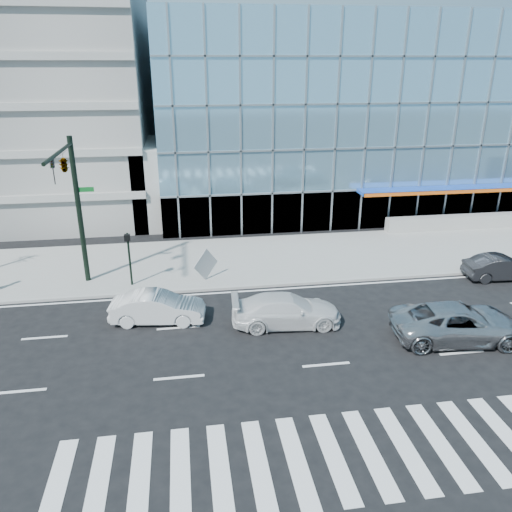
# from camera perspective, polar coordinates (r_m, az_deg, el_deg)

# --- Properties ---
(ground) EXTENTS (160.00, 160.00, 0.00)m
(ground) POSITION_cam_1_polar(r_m,az_deg,el_deg) (24.51, 5.41, -7.14)
(ground) COLOR black
(ground) RESTS_ON ground
(sidewalk) EXTENTS (120.00, 8.00, 0.15)m
(sidewalk) POSITION_cam_1_polar(r_m,az_deg,el_deg) (31.58, 1.99, -0.20)
(sidewalk) COLOR gray
(sidewalk) RESTS_ON ground
(theatre_building) EXTENTS (42.00, 26.00, 15.00)m
(theatre_building) POSITION_cam_1_polar(r_m,az_deg,el_deg) (50.93, 14.48, 15.98)
(theatre_building) COLOR #7FB6D4
(theatre_building) RESTS_ON ground
(parking_garage) EXTENTS (24.00, 24.00, 20.00)m
(parking_garage) POSITION_cam_1_polar(r_m,az_deg,el_deg) (49.10, -27.11, 17.18)
(parking_garage) COLOR gray
(parking_garage) RESTS_ON ground
(ramp_block) EXTENTS (6.00, 8.00, 6.00)m
(ramp_block) POSITION_cam_1_polar(r_m,az_deg,el_deg) (39.82, -9.26, 8.48)
(ramp_block) COLOR gray
(ramp_block) RESTS_ON ground
(traffic_signal) EXTENTS (1.14, 5.74, 8.00)m
(traffic_signal) POSITION_cam_1_polar(r_m,az_deg,el_deg) (26.60, -20.60, 8.08)
(traffic_signal) COLOR black
(traffic_signal) RESTS_ON sidewalk
(ped_signal_post) EXTENTS (0.30, 0.33, 3.00)m
(ped_signal_post) POSITION_cam_1_polar(r_m,az_deg,el_deg) (27.67, -14.34, 0.53)
(ped_signal_post) COLOR black
(ped_signal_post) RESTS_ON sidewalk
(silver_suv) EXTENTS (6.13, 3.35, 1.63)m
(silver_suv) POSITION_cam_1_polar(r_m,az_deg,el_deg) (24.09, 22.12, -7.10)
(silver_suv) COLOR #A9A9AD
(silver_suv) RESTS_ON ground
(white_suv) EXTENTS (5.26, 2.40, 1.49)m
(white_suv) POSITION_cam_1_polar(r_m,az_deg,el_deg) (23.61, 3.50, -6.21)
(white_suv) COLOR silver
(white_suv) RESTS_ON ground
(white_sedan) EXTENTS (4.60, 2.09, 1.46)m
(white_sedan) POSITION_cam_1_polar(r_m,az_deg,el_deg) (24.30, -11.17, -5.80)
(white_sedan) COLOR silver
(white_sedan) RESTS_ON ground
(dark_sedan) EXTENTS (4.30, 1.72, 1.39)m
(dark_sedan) POSITION_cam_1_polar(r_m,az_deg,el_deg) (31.74, 26.29, -1.18)
(dark_sedan) COLOR black
(dark_sedan) RESTS_ON ground
(tilted_panel) EXTENTS (1.43, 1.24, 1.83)m
(tilted_panel) POSITION_cam_1_polar(r_m,az_deg,el_deg) (28.07, -5.77, -0.94)
(tilted_panel) COLOR #A9A9A9
(tilted_panel) RESTS_ON sidewalk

